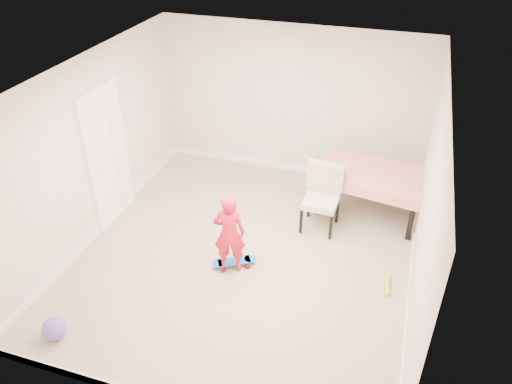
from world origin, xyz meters
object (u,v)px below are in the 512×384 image
(dining_chair, at_px, (321,200))
(balloon, at_px, (54,329))
(dining_table, at_px, (371,192))
(child, at_px, (229,235))
(skateboard, at_px, (234,263))

(dining_chair, height_order, balloon, dining_chair)
(dining_table, xyz_separation_m, balloon, (-3.14, -3.66, -0.24))
(balloon, bearing_deg, dining_table, 49.38)
(dining_table, distance_m, balloon, 4.83)
(dining_table, height_order, child, child)
(dining_chair, xyz_separation_m, balloon, (-2.47, -3.03, -0.36))
(dining_table, xyz_separation_m, skateboard, (-1.60, -1.86, -0.33))
(child, bearing_deg, dining_chair, -141.46)
(dining_chair, relative_size, skateboard, 1.65)
(dining_chair, relative_size, child, 0.88)
(dining_chair, xyz_separation_m, child, (-0.95, -1.30, 0.07))
(skateboard, relative_size, balloon, 2.17)
(dining_table, relative_size, child, 1.40)
(dining_table, bearing_deg, balloon, -121.29)
(dining_table, distance_m, child, 2.53)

